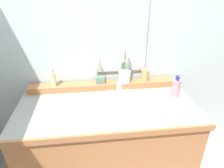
{
  "coord_description": "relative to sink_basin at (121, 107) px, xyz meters",
  "views": [
    {
      "loc": [
        -0.12,
        -1.28,
        1.66
      ],
      "look_at": [
        0.03,
        -0.03,
        1.01
      ],
      "focal_mm": 31.93,
      "sensor_mm": 36.0,
      "label": 1
    }
  ],
  "objects": [
    {
      "name": "sink_basin",
      "position": [
        0.0,
        0.0,
        0.0
      ],
      "size": [
        0.49,
        0.32,
        0.26
      ],
      "color": "white",
      "rests_on": "vanity_cabinet"
    },
    {
      "name": "back_ledge",
      "position": [
        -0.09,
        0.39,
        -0.02
      ],
      "size": [
        1.29,
        0.11,
        0.05
      ],
      "primitive_type": "cube",
      "color": "#AB7044",
      "rests_on": "vanity_cabinet"
    },
    {
      "name": "tumbler_cup",
      "position": [
        0.27,
        0.38,
        0.06
      ],
      "size": [
        0.06,
        0.06,
        0.1
      ],
      "primitive_type": "cylinder",
      "color": "tan",
      "rests_on": "back_ledge"
    },
    {
      "name": "mirror",
      "position": [
        0.07,
        0.45,
        0.42
      ],
      "size": [
        0.43,
        0.02,
        0.65
      ],
      "primitive_type": "cube",
      "color": "silver"
    },
    {
      "name": "vanity_cabinet",
      "position": [
        -0.09,
        0.12,
        -0.45
      ],
      "size": [
        1.36,
        0.67,
        0.83
      ],
      "color": "#AB7044",
      "rests_on": "ground"
    },
    {
      "name": "potted_plant",
      "position": [
        0.09,
        0.38,
        0.08
      ],
      "size": [
        0.11,
        0.12,
        0.3
      ],
      "color": "silver",
      "rests_on": "back_ledge"
    },
    {
      "name": "lotion_bottle",
      "position": [
        0.48,
        0.18,
        0.03
      ],
      "size": [
        0.07,
        0.07,
        0.18
      ],
      "color": "#CA9099",
      "rests_on": "vanity_cabinet"
    },
    {
      "name": "wall_back",
      "position": [
        -0.09,
        0.56,
        0.44
      ],
      "size": [
        2.94,
        0.2,
        2.62
      ],
      "primitive_type": "cube",
      "color": "silver",
      "rests_on": "ground"
    },
    {
      "name": "soap_bar",
      "position": [
        -0.14,
        0.1,
        0.05
      ],
      "size": [
        0.07,
        0.04,
        0.02
      ],
      "primitive_type": "ellipsoid",
      "color": "beige",
      "rests_on": "sink_basin"
    },
    {
      "name": "soap_dispenser",
      "position": [
        -0.51,
        0.37,
        0.08
      ],
      "size": [
        0.05,
        0.05,
        0.17
      ],
      "color": "beige",
      "rests_on": "back_ledge"
    },
    {
      "name": "reed_diffuser",
      "position": [
        -0.12,
        0.39,
        0.04
      ],
      "size": [
        0.07,
        0.09,
        0.23
      ],
      "color": "slate",
      "rests_on": "back_ledge"
    }
  ]
}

